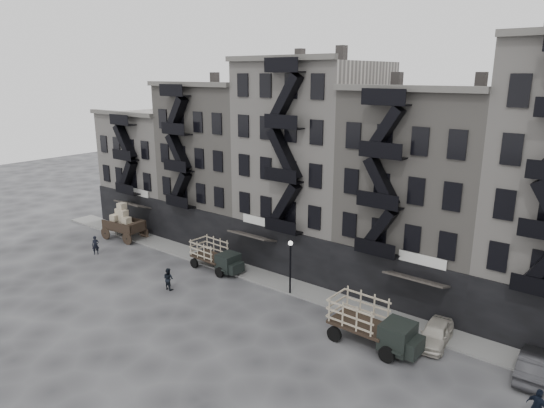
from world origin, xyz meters
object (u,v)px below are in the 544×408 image
Objects in this scene: car_east at (435,334)px; pedestrian_west at (96,245)px; wagon at (123,219)px; stake_truck_west at (216,254)px; pedestrian_mid at (168,279)px; car_far at (534,365)px; policeman at (538,408)px; horse at (115,228)px; stake_truck_east at (372,321)px.

pedestrian_west is (-30.05, -4.24, 0.18)m from car_east.
wagon is 1.13× the size of car_east.
stake_truck_west is 2.89× the size of pedestrian_mid.
pedestrian_mid reaches higher than car_east.
policeman reaches higher than car_far.
horse is at bearing -3.20° from car_far.
wagon is 2.36× the size of policeman.
wagon reaches higher than stake_truck_west.
stake_truck_west is 1.25× the size of car_east.
policeman is at bearing -39.11° from car_east.
pedestrian_west is at bearing -122.18° from horse.
stake_truck_east is at bearing -49.18° from pedestrian_west.
pedestrian_west is (1.69, -4.25, -1.21)m from wagon.
policeman is at bearing -7.77° from stake_truck_east.
car_far is (24.25, 0.01, -0.70)m from stake_truck_west.
wagon is at bearing 173.82° from car_east.
wagon is 28.86m from stake_truck_east.
policeman is (25.30, 0.90, 0.09)m from pedestrian_mid.
stake_truck_east is at bearing -74.65° from horse.
policeman is at bearing 178.22° from pedestrian_mid.
stake_truck_east is at bearing -11.78° from wagon.
pedestrian_mid is 0.90× the size of policeman.
pedestrian_west is 1.00× the size of pedestrian_mid.
car_east is 19.60m from pedestrian_mid.
stake_truck_west is at bearing -6.71° from wagon.
horse is at bearing 74.91° from pedestrian_west.
stake_truck_west reaches higher than car_far.
stake_truck_east reaches higher than stake_truck_west.
wagon is at bearing -25.31° from pedestrian_mid.
pedestrian_mid is (11.11, -0.78, 0.00)m from pedestrian_west.
car_east is 30.35m from pedestrian_west.
wagon reaches higher than horse.
horse is 0.39× the size of stake_truck_west.
wagon reaches higher than car_far.
stake_truck_east is at bearing -175.11° from pedestrian_mid.
wagon is 37.22m from car_far.
car_far is (38.78, -0.00, -0.12)m from horse.
pedestrian_mid is (-24.40, -5.02, 0.15)m from car_far.
wagon is at bearing -3.22° from car_far.
stake_truck_west is at bearing -3.18° from car_far.
car_east is (3.00, 2.58, -0.94)m from stake_truck_east.
stake_truck_west is 16.00m from stake_truck_east.
policeman reaches higher than car_east.
wagon is 2.63× the size of pedestrian_west.
wagon is at bearing -69.28° from horse.
car_east is at bearing -9.02° from policeman.
wagon is 38.33m from policeman.
stake_truck_west is 25.48m from policeman.
car_far is at bearing -6.65° from wagon.
policeman is at bearing -52.51° from pedestrian_west.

